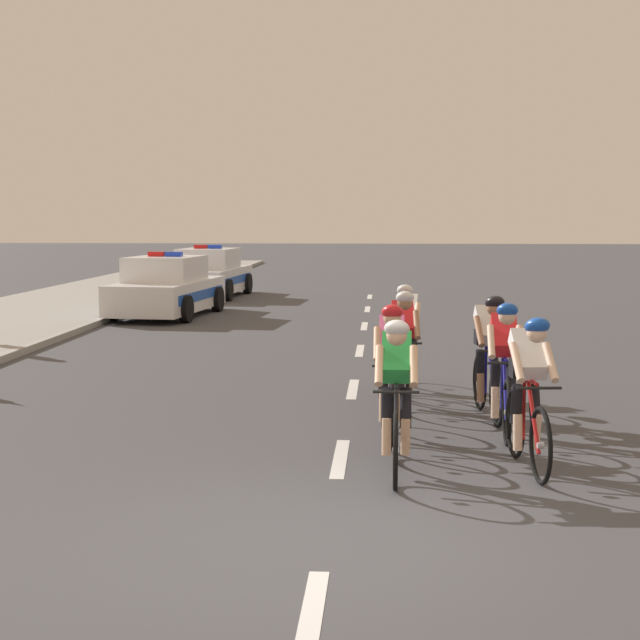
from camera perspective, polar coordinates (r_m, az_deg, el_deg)
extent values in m
plane|color=#424247|center=(7.58, 0.29, -12.85)|extent=(160.00, 160.00, 0.00)
cube|color=#9E9E99|center=(22.25, -13.12, -0.24)|extent=(0.16, 60.00, 0.13)
cube|color=white|center=(6.25, -0.54, -17.08)|extent=(0.14, 1.60, 0.01)
cube|color=white|center=(10.04, 1.19, -8.07)|extent=(0.14, 1.60, 0.01)
cube|color=white|center=(13.95, 1.93, -4.05)|extent=(0.14, 1.60, 0.01)
cube|color=white|center=(17.90, 2.35, -1.80)|extent=(0.14, 1.60, 0.01)
cube|color=white|center=(21.87, 2.61, -0.36)|extent=(0.14, 1.60, 0.01)
cube|color=white|center=(25.85, 2.79, 0.64)|extent=(0.14, 1.60, 0.01)
cube|color=white|center=(29.83, 2.93, 1.37)|extent=(0.14, 1.60, 0.01)
torus|color=black|center=(8.86, 4.45, -7.63)|extent=(0.06, 0.72, 0.72)
cylinder|color=#99999E|center=(8.86, 4.45, -7.63)|extent=(0.06, 0.06, 0.06)
torus|color=black|center=(9.83, 4.48, -6.25)|extent=(0.06, 0.72, 0.72)
cylinder|color=#99999E|center=(9.83, 4.48, -6.25)|extent=(0.06, 0.06, 0.06)
cylinder|color=black|center=(9.19, 4.49, -3.71)|extent=(0.05, 0.55, 0.04)
cylinder|color=black|center=(9.08, 4.47, -5.91)|extent=(0.05, 0.48, 0.63)
cylinder|color=black|center=(9.44, 4.48, -5.32)|extent=(0.04, 0.04, 0.65)
cylinder|color=black|center=(8.85, 4.48, -4.22)|extent=(0.42, 0.04, 0.03)
cube|color=black|center=(9.38, 4.50, -3.26)|extent=(0.10, 0.22, 0.05)
cube|color=green|center=(9.22, 4.50, -2.16)|extent=(0.29, 0.55, 0.46)
cube|color=black|center=(9.36, 4.50, -3.03)|extent=(0.28, 0.20, 0.18)
cylinder|color=black|center=(9.37, 5.03, -5.16)|extent=(0.11, 0.23, 0.40)
cylinder|color=tan|center=(9.35, 5.02, -6.84)|extent=(0.09, 0.16, 0.36)
cylinder|color=black|center=(9.37, 3.93, -5.15)|extent=(0.11, 0.17, 0.40)
cylinder|color=tan|center=(9.35, 3.91, -6.83)|extent=(0.09, 0.12, 0.36)
cylinder|color=tan|center=(9.02, 5.51, -2.68)|extent=(0.08, 0.40, 0.35)
cylinder|color=tan|center=(9.02, 3.48, -2.66)|extent=(0.08, 0.40, 0.35)
sphere|color=tan|center=(8.90, 4.51, -0.91)|extent=(0.19, 0.19, 0.19)
ellipsoid|color=white|center=(8.88, 4.51, -0.50)|extent=(0.24, 0.32, 0.24)
torus|color=black|center=(9.25, 12.77, -7.18)|extent=(0.12, 0.72, 0.72)
cylinder|color=#99999E|center=(9.25, 12.77, -7.18)|extent=(0.07, 0.07, 0.06)
torus|color=black|center=(10.20, 11.33, -5.91)|extent=(0.12, 0.72, 0.72)
cylinder|color=#99999E|center=(10.20, 11.33, -5.91)|extent=(0.07, 0.07, 0.06)
cylinder|color=#B21919|center=(9.57, 12.16, -3.43)|extent=(0.09, 0.55, 0.04)
cylinder|color=#B21919|center=(9.46, 12.38, -5.54)|extent=(0.09, 0.48, 0.63)
cylinder|color=#B21919|center=(9.82, 11.84, -4.99)|extent=(0.04, 0.04, 0.65)
cylinder|color=black|center=(9.24, 12.69, -3.91)|extent=(0.42, 0.07, 0.03)
cube|color=black|center=(9.76, 11.88, -3.01)|extent=(0.12, 0.23, 0.05)
cube|color=white|center=(9.61, 12.08, -1.95)|extent=(0.33, 0.57, 0.47)
cube|color=black|center=(9.74, 11.90, -2.78)|extent=(0.30, 0.23, 0.18)
cylinder|color=black|center=(9.77, 12.44, -4.81)|extent=(0.13, 0.23, 0.40)
cylinder|color=beige|center=(9.75, 12.52, -6.42)|extent=(0.11, 0.16, 0.36)
cylinder|color=black|center=(9.73, 11.41, -4.84)|extent=(0.13, 0.18, 0.40)
cylinder|color=beige|center=(9.71, 11.49, -6.46)|extent=(0.10, 0.13, 0.36)
cylinder|color=beige|center=(9.45, 13.34, -2.41)|extent=(0.12, 0.41, 0.35)
cylinder|color=beige|center=(9.37, 11.45, -2.44)|extent=(0.12, 0.41, 0.35)
sphere|color=beige|center=(9.29, 12.57, -0.74)|extent=(0.19, 0.19, 0.19)
ellipsoid|color=blue|center=(9.27, 12.59, -0.35)|extent=(0.26, 0.34, 0.24)
torus|color=black|center=(10.34, 4.21, -5.63)|extent=(0.05, 0.72, 0.72)
cylinder|color=#99999E|center=(10.34, 4.21, -5.63)|extent=(0.06, 0.06, 0.06)
torus|color=black|center=(11.32, 4.16, -4.60)|extent=(0.05, 0.72, 0.72)
cylinder|color=#99999E|center=(11.32, 4.16, -4.60)|extent=(0.06, 0.06, 0.06)
cylinder|color=white|center=(10.69, 4.21, -2.32)|extent=(0.04, 0.55, 0.04)
cylinder|color=white|center=(10.57, 4.21, -4.19)|extent=(0.04, 0.48, 0.63)
cylinder|color=white|center=(10.94, 4.19, -3.74)|extent=(0.04, 0.04, 0.65)
cylinder|color=black|center=(10.35, 4.23, -2.71)|extent=(0.42, 0.03, 0.03)
cube|color=black|center=(10.88, 4.20, -1.95)|extent=(0.10, 0.22, 0.05)
cube|color=pink|center=(10.73, 4.22, -0.99)|extent=(0.28, 0.55, 0.46)
cube|color=black|center=(10.87, 4.21, -1.75)|extent=(0.28, 0.20, 0.18)
cylinder|color=black|center=(10.87, 4.67, -3.59)|extent=(0.11, 0.22, 0.40)
cylinder|color=tan|center=(10.84, 4.66, -5.03)|extent=(0.09, 0.15, 0.36)
cylinder|color=black|center=(10.87, 3.72, -3.58)|extent=(0.11, 0.17, 0.40)
cylinder|color=tan|center=(10.84, 3.71, -5.03)|extent=(0.09, 0.12, 0.36)
cylinder|color=tan|center=(10.53, 5.10, -1.41)|extent=(0.08, 0.40, 0.35)
cylinder|color=tan|center=(10.53, 3.36, -1.40)|extent=(0.08, 0.40, 0.35)
sphere|color=tan|center=(10.41, 4.24, 0.12)|extent=(0.19, 0.19, 0.19)
ellipsoid|color=red|center=(10.39, 4.25, 0.47)|extent=(0.23, 0.31, 0.24)
torus|color=black|center=(10.69, 10.88, -5.34)|extent=(0.07, 0.73, 0.72)
cylinder|color=#99999E|center=(10.69, 10.88, -5.34)|extent=(0.06, 0.06, 0.06)
torus|color=black|center=(11.67, 10.46, -4.37)|extent=(0.07, 0.73, 0.72)
cylinder|color=#99999E|center=(11.67, 10.46, -4.37)|extent=(0.06, 0.06, 0.06)
cylinder|color=#1E1E99|center=(11.04, 10.74, -2.14)|extent=(0.06, 0.55, 0.04)
cylinder|color=#1E1E99|center=(10.92, 10.78, -3.95)|extent=(0.06, 0.48, 0.63)
cylinder|color=#1E1E99|center=(11.28, 10.62, -3.52)|extent=(0.04, 0.04, 0.65)
cylinder|color=black|center=(10.70, 10.89, -2.51)|extent=(0.42, 0.04, 0.03)
cube|color=black|center=(11.23, 10.66, -1.79)|extent=(0.11, 0.22, 0.05)
cube|color=red|center=(11.08, 10.73, -0.86)|extent=(0.30, 0.55, 0.47)
cube|color=black|center=(11.22, 10.67, -1.60)|extent=(0.29, 0.21, 0.18)
cylinder|color=black|center=(11.23, 11.11, -3.38)|extent=(0.12, 0.23, 0.40)
cylinder|color=beige|center=(11.19, 11.12, -4.78)|extent=(0.10, 0.16, 0.36)
cylinder|color=black|center=(11.21, 10.19, -3.37)|extent=(0.12, 0.17, 0.40)
cylinder|color=beige|center=(11.18, 10.20, -4.77)|extent=(0.09, 0.13, 0.36)
cylinder|color=beige|center=(10.89, 11.66, -1.26)|extent=(0.09, 0.40, 0.35)
cylinder|color=beige|center=(10.86, 9.98, -1.25)|extent=(0.09, 0.40, 0.35)
sphere|color=beige|center=(10.76, 10.89, 0.22)|extent=(0.19, 0.19, 0.19)
ellipsoid|color=blue|center=(10.74, 10.90, 0.56)|extent=(0.24, 0.32, 0.24)
torus|color=black|center=(12.19, 5.01, -3.85)|extent=(0.08, 0.73, 0.72)
cylinder|color=#99999E|center=(12.19, 5.01, -3.85)|extent=(0.06, 0.06, 0.06)
torus|color=black|center=(13.17, 4.71, -3.09)|extent=(0.08, 0.73, 0.72)
cylinder|color=#99999E|center=(13.17, 4.71, -3.09)|extent=(0.06, 0.06, 0.06)
cylinder|color=black|center=(12.55, 4.89, -1.07)|extent=(0.06, 0.55, 0.04)
cylinder|color=black|center=(12.42, 4.94, -2.65)|extent=(0.06, 0.48, 0.63)
cylinder|color=black|center=(12.79, 4.82, -2.31)|extent=(0.04, 0.04, 0.65)
cylinder|color=black|center=(12.21, 5.00, -1.37)|extent=(0.42, 0.05, 0.03)
cube|color=black|center=(12.74, 4.84, -0.78)|extent=(0.11, 0.22, 0.05)
cube|color=red|center=(12.60, 4.88, 0.06)|extent=(0.31, 0.56, 0.46)
cube|color=black|center=(12.73, 4.84, -0.61)|extent=(0.29, 0.21, 0.18)
cylinder|color=black|center=(12.73, 5.25, -2.17)|extent=(0.12, 0.23, 0.40)
cylinder|color=#9E7051|center=(12.69, 5.26, -3.40)|extent=(0.10, 0.16, 0.36)
cylinder|color=black|center=(12.72, 4.44, -2.17)|extent=(0.12, 0.17, 0.40)
cylinder|color=#9E7051|center=(12.68, 4.45, -3.40)|extent=(0.10, 0.13, 0.36)
cylinder|color=#9E7051|center=(12.40, 5.68, -0.28)|extent=(0.10, 0.40, 0.35)
cylinder|color=#9E7051|center=(12.38, 4.21, -0.28)|extent=(0.10, 0.40, 0.35)
sphere|color=#9E7051|center=(12.28, 4.99, 1.02)|extent=(0.19, 0.19, 0.19)
ellipsoid|color=white|center=(12.26, 4.99, 1.32)|extent=(0.24, 0.33, 0.24)
torus|color=black|center=(11.63, 10.31, -4.40)|extent=(0.12, 0.72, 0.72)
cylinder|color=#99999E|center=(11.63, 10.31, -4.40)|extent=(0.07, 0.07, 0.06)
torus|color=black|center=(12.59, 9.33, -3.58)|extent=(0.12, 0.72, 0.72)
cylinder|color=#99999E|center=(12.59, 9.33, -3.58)|extent=(0.07, 0.07, 0.06)
cylinder|color=#1E1E99|center=(11.98, 9.89, -1.48)|extent=(0.09, 0.55, 0.04)
cylinder|color=#1E1E99|center=(11.86, 10.04, -3.14)|extent=(0.09, 0.48, 0.63)
cylinder|color=#1E1E99|center=(12.22, 9.67, -2.77)|extent=(0.04, 0.04, 0.65)
cylinder|color=black|center=(11.64, 10.25, -1.80)|extent=(0.42, 0.07, 0.03)
cube|color=black|center=(12.17, 9.70, -1.17)|extent=(0.12, 0.23, 0.05)
cube|color=white|center=(12.02, 9.84, -0.30)|extent=(0.33, 0.56, 0.47)
cube|color=black|center=(12.16, 9.71, -0.99)|extent=(0.30, 0.23, 0.18)
cylinder|color=black|center=(12.17, 10.15, -2.62)|extent=(0.13, 0.23, 0.40)
cylinder|color=#9E7051|center=(12.14, 10.21, -3.91)|extent=(0.11, 0.16, 0.36)
cylinder|color=black|center=(12.14, 9.32, -2.63)|extent=(0.13, 0.18, 0.40)
cylinder|color=#9E7051|center=(12.10, 9.37, -3.93)|extent=(0.10, 0.13, 0.36)
cylinder|color=#9E7051|center=(11.86, 10.81, -0.65)|extent=(0.12, 0.41, 0.35)
cylinder|color=#9E7051|center=(11.79, 9.29, -0.66)|extent=(0.12, 0.41, 0.35)
sphere|color=#9E7051|center=(11.71, 10.17, 0.70)|extent=(0.19, 0.19, 0.19)
ellipsoid|color=black|center=(11.69, 10.18, 1.02)|extent=(0.26, 0.34, 0.24)
torus|color=black|center=(13.33, 4.89, -2.98)|extent=(0.12, 0.72, 0.72)
cylinder|color=#99999E|center=(13.33, 4.89, -2.98)|extent=(0.07, 0.07, 0.06)
torus|color=black|center=(14.32, 5.23, -2.36)|extent=(0.12, 0.72, 0.72)
cylinder|color=#99999E|center=(14.32, 5.23, -2.36)|extent=(0.07, 0.07, 0.06)
cylinder|color=#1E1E99|center=(13.70, 5.07, -0.47)|extent=(0.09, 0.55, 0.04)
cylinder|color=#1E1E99|center=(13.57, 4.99, -1.91)|extent=(0.09, 0.48, 0.63)
cylinder|color=#1E1E99|center=(13.94, 5.12, -1.62)|extent=(0.04, 0.04, 0.65)
cylinder|color=black|center=(13.36, 4.94, -0.72)|extent=(0.42, 0.07, 0.03)
cube|color=black|center=(13.89, 5.14, -0.21)|extent=(0.12, 0.23, 0.05)
cube|color=white|center=(13.75, 5.10, 0.56)|extent=(0.34, 0.58, 0.45)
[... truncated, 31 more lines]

